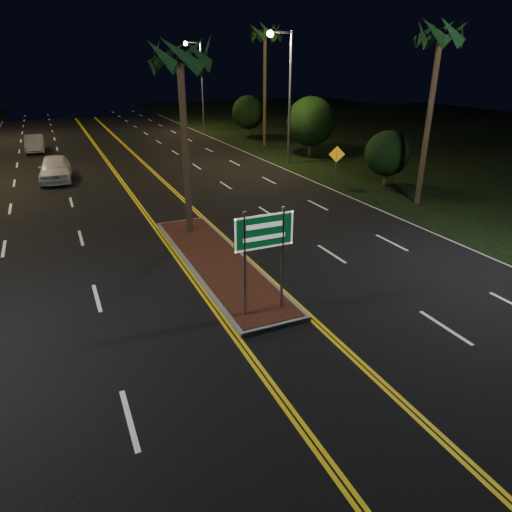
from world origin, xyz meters
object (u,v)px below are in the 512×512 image
highway_sign (264,241)px  streetlight_right_mid (285,83)px  car_near (55,166)px  car_far (34,142)px  palm_median (180,56)px  streetlight_right_far (198,76)px  shrub_far (248,112)px  warning_sign (336,160)px  shrub_near (387,154)px  shrub_mid (311,121)px  palm_right_far (265,34)px  median_island (217,261)px  palm_right_near (441,35)px

highway_sign → streetlight_right_mid: 22.18m
car_near → car_far: (-1.17, 11.75, -0.13)m
palm_median → car_near: 15.42m
highway_sign → streetlight_right_far: 40.74m
shrub_far → warning_sign: shrub_far is taller
shrub_far → highway_sign: bearing=-112.6°
shrub_near → streetlight_right_far: bearing=95.9°
highway_sign → shrub_mid: 25.41m
palm_median → palm_right_far: size_ratio=0.81×
shrub_mid → car_far: bearing=150.6°
median_island → palm_right_near: palm_right_near is taller
shrub_mid → shrub_far: bearing=91.0°
highway_sign → shrub_near: (13.50, 11.20, -0.46)m
streetlight_right_mid → shrub_mid: 4.90m
streetlight_right_far → car_near: streetlight_right_far is taller
palm_right_far → shrub_near: size_ratio=3.12×
shrub_near → shrub_far: 22.01m
palm_right_far → warning_sign: 16.60m
streetlight_right_mid → shrub_mid: (3.39, 2.00, -2.93)m
streetlight_right_far → palm_right_far: (2.19, -12.00, 3.49)m
highway_sign → car_near: highway_sign is taller
streetlight_right_mid → shrub_far: 14.74m
median_island → streetlight_right_mid: 19.20m
highway_sign → streetlight_right_far: size_ratio=0.36×
shrub_near → shrub_far: bearing=89.2°
shrub_mid → car_near: (-19.00, -0.37, -1.81)m
car_far → shrub_far: bearing=3.7°
car_near → shrub_far: bearing=37.4°
highway_sign → car_near: size_ratio=0.58×
streetlight_right_mid → shrub_mid: size_ratio=1.95×
car_far → streetlight_right_far: bearing=23.4°
highway_sign → shrub_far: bearing=67.4°
palm_right_far → car_near: size_ratio=1.87×
streetlight_right_mid → palm_median: 15.73m
highway_sign → shrub_far: shrub_far is taller
shrub_mid → shrub_far: 12.01m
median_island → shrub_mid: bearing=50.5°
highway_sign → palm_right_near: (12.50, 7.20, 5.81)m
highway_sign → palm_right_far: size_ratio=0.31×
streetlight_right_far → warning_sign: streetlight_right_far is taller
highway_sign → warning_sign: size_ratio=1.35×
streetlight_right_mid → palm_median: size_ratio=1.08×
median_island → shrub_far: 32.19m
streetlight_right_far → car_near: bearing=-130.4°
median_island → streetlight_right_mid: bearing=54.7°
car_near → car_far: bearing=99.8°
warning_sign → palm_right_far: bearing=106.0°
median_island → palm_right_far: bearing=60.9°
median_island → streetlight_right_far: bearing=73.1°
palm_right_near → car_near: (-17.50, 13.63, -7.30)m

